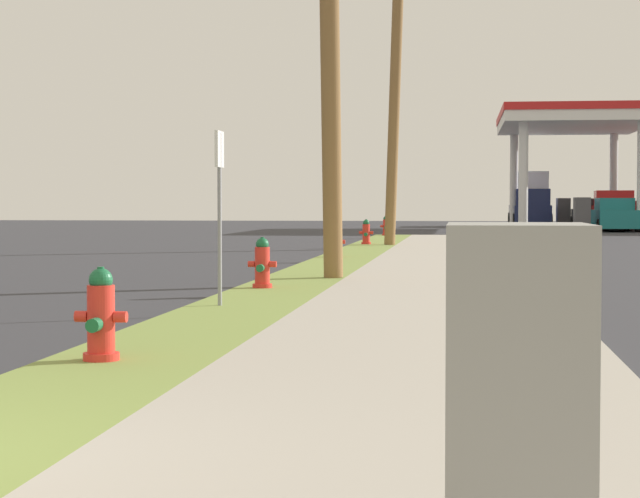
% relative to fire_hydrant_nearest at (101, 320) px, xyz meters
% --- Properties ---
extents(fire_hydrant_nearest, '(0.42, 0.37, 0.74)m').
position_rel_fire_hydrant_nearest_xyz_m(fire_hydrant_nearest, '(0.00, 0.00, 0.00)').
color(fire_hydrant_nearest, red).
rests_on(fire_hydrant_nearest, grass_verge).
extents(fire_hydrant_second, '(0.42, 0.38, 0.74)m').
position_rel_fire_hydrant_nearest_xyz_m(fire_hydrant_second, '(-0.07, 7.80, 0.00)').
color(fire_hydrant_second, red).
rests_on(fire_hydrant_second, grass_verge).
extents(fire_hydrant_third, '(0.42, 0.37, 0.74)m').
position_rel_fire_hydrant_nearest_xyz_m(fire_hydrant_third, '(-0.03, 17.42, 0.00)').
color(fire_hydrant_third, red).
rests_on(fire_hydrant_third, grass_verge).
extents(fire_hydrant_fourth, '(0.42, 0.37, 0.74)m').
position_rel_fire_hydrant_nearest_xyz_m(fire_hydrant_fourth, '(-0.01, 25.47, 0.00)').
color(fire_hydrant_fourth, red).
rests_on(fire_hydrant_fourth, grass_verge).
extents(fire_hydrant_fifth, '(0.42, 0.38, 0.74)m').
position_rel_fire_hydrant_nearest_xyz_m(fire_hydrant_fifth, '(-0.03, 34.61, 0.00)').
color(fire_hydrant_fifth, red).
rests_on(fire_hydrant_fifth, grass_verge).
extents(utility_pole_midground, '(0.41, 1.46, 8.21)m').
position_rel_fire_hydrant_nearest_xyz_m(utility_pole_midground, '(0.69, 9.90, 3.86)').
color(utility_pole_midground, olive).
rests_on(utility_pole_midground, grass_verge).
extents(utility_pole_background, '(1.08, 1.07, 8.53)m').
position_rel_fire_hydrant_nearest_xyz_m(utility_pole_background, '(0.86, 24.94, 4.02)').
color(utility_pole_background, olive).
rests_on(utility_pole_background, grass_verge).
extents(utility_cabinet, '(0.55, 0.69, 1.18)m').
position_rel_fire_hydrant_nearest_xyz_m(utility_cabinet, '(3.04, -4.81, 0.22)').
color(utility_cabinet, slate).
rests_on(utility_cabinet, sidewalk_slab).
extents(street_sign_post, '(0.05, 0.36, 2.12)m').
position_rel_fire_hydrant_nearest_xyz_m(street_sign_post, '(-0.08, 4.89, 1.19)').
color(street_sign_post, gray).
rests_on(street_sign_post, grass_verge).
extents(car_black_by_near_pump, '(2.19, 4.60, 1.57)m').
position_rel_fire_hydrant_nearest_xyz_m(car_black_by_near_pump, '(9.56, 53.74, 0.28)').
color(car_black_by_near_pump, black).
rests_on(car_black_by_near_pump, ground).
extents(car_teal_by_far_pump, '(1.98, 4.52, 1.57)m').
position_rel_fire_hydrant_nearest_xyz_m(car_teal_by_far_pump, '(9.95, 46.74, 0.28)').
color(car_teal_by_far_pump, '#197075').
rests_on(car_teal_by_far_pump, ground).
extents(truck_navy_at_forecourt, '(2.18, 6.42, 3.11)m').
position_rel_fire_hydrant_nearest_xyz_m(truck_navy_at_forecourt, '(6.63, 57.66, 1.04)').
color(truck_navy_at_forecourt, navy).
rests_on(truck_navy_at_forecourt, ground).
extents(truck_red_on_apron, '(2.35, 5.49, 1.97)m').
position_rel_fire_hydrant_nearest_xyz_m(truck_red_on_apron, '(10.42, 50.03, 0.47)').
color(truck_red_on_apron, red).
rests_on(truck_red_on_apron, ground).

